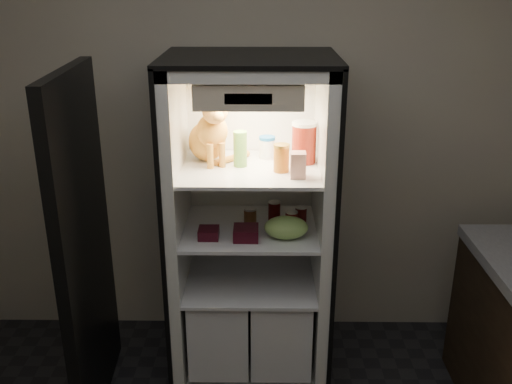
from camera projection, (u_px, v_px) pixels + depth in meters
room_shell at (241, 203)px, 1.70m from camera, size 3.60×3.60×3.60m
refrigerator at (251, 246)px, 3.29m from camera, size 0.90×0.72×1.88m
fridge_door at (85, 252)px, 2.94m from camera, size 0.11×0.87×1.85m
tabby_cat at (210, 135)px, 3.09m from camera, size 0.38×0.40×0.41m
parmesan_shaker at (240, 149)px, 3.03m from camera, size 0.07×0.07×0.19m
mayo_tub at (267, 147)px, 3.18m from camera, size 0.09×0.09×0.12m
salsa_jar at (281, 158)px, 2.96m from camera, size 0.08×0.08×0.15m
pepper_jar at (304, 142)px, 3.09m from camera, size 0.13×0.13×0.23m
cream_carton at (298, 165)px, 2.87m from camera, size 0.08×0.08×0.13m
soda_can_a at (274, 212)px, 3.21m from camera, size 0.07×0.07×0.13m
soda_can_b at (301, 217)px, 3.16m from camera, size 0.06×0.06×0.12m
soda_can_c at (291, 222)px, 3.08m from camera, size 0.07×0.07×0.12m
condiment_jar at (250, 216)px, 3.19m from camera, size 0.07×0.07×0.10m
grape_bag at (286, 227)px, 3.02m from camera, size 0.23×0.17×0.12m
berry_box_left at (209, 233)px, 3.03m from camera, size 0.11×0.11×0.05m
berry_box_right at (246, 233)px, 3.02m from camera, size 0.13×0.13×0.07m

